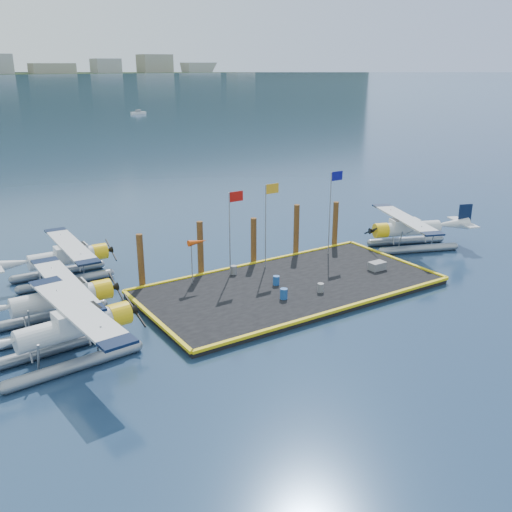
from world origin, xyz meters
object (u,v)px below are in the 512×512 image
Objects in this scene: seaplane_d at (409,231)px; piling_0 at (141,263)px; windsock at (197,243)px; piling_4 at (335,226)px; seaplane_a at (71,331)px; piling_1 at (200,250)px; flagpole_yellow at (268,213)px; crate at (377,266)px; flagpole_blue at (332,200)px; piling_3 at (296,231)px; seaplane_b at (59,302)px; flagpole_red at (232,220)px; seaplane_c at (66,260)px; piling_2 at (254,243)px; drum_5 at (234,270)px; drum_1 at (321,288)px; drum_0 at (276,280)px; drum_3 at (284,294)px.

seaplane_d is 22.44m from piling_0.
piling_4 is (13.53, 1.60, -1.23)m from windsock.
piling_1 is (11.18, 7.06, 0.46)m from seaplane_a.
flagpole_yellow is 8.35m from piling_4.
crate is 6.29m from flagpole_blue.
piling_3 is at bearing 143.93° from flagpole_blue.
piling_4 reaches higher than seaplane_b.
piling_4 is at bearing 78.30° from seaplane_d.
flagpole_red is 3.28m from piling_1.
windsock is 13.68m from piling_4.
piling_2 is (12.69, -4.90, 0.40)m from seaplane_c.
piling_2 is (2.68, 1.56, 1.19)m from drum_5.
flagpole_blue is 1.51× the size of piling_3.
seaplane_c is at bearing 158.88° from piling_2.
piling_0 is 1.00× the size of piling_4.
drum_5 is 7.01m from piling_3.
piling_0 reaches higher than seaplane_b.
drum_1 is 0.15× the size of piling_4.
piling_1 is (1.03, 1.60, -1.13)m from windsock.
piling_0 is (-9.40, 7.56, 1.30)m from drum_1.
seaplane_d is 2.46× the size of piling_4.
seaplane_a reaches higher than windsock.
drum_0 is at bearing -114.74° from flagpole_yellow.
piling_3 is at bearing 48.67° from drum_3.
drum_1 is 8.49m from piling_3.
piling_0 and piling_4 have the same top height.
windsock is 4.02m from piling_0.
piling_4 is (8.00, 0.00, 0.10)m from piling_2.
drum_0 is 2.47m from drum_3.
seaplane_a is at bearing -157.05° from flagpole_red.
drum_0 reaches higher than drum_5.
drum_5 reaches higher than drum_1.
piling_2 is (4.50, 0.00, -0.20)m from piling_1.
piling_0 is at bearing 180.00° from piling_3.
drum_0 is 1.01× the size of drum_5.
drum_3 reaches higher than drum_1.
drum_0 is at bearing 66.48° from drum_3.
seaplane_d is 2.35× the size of piling_1.
crate is at bearing 60.63° from seaplane_c.
crate is 12.90m from piling_1.
flagpole_blue is at bearing 92.71° from seaplane_b.
drum_3 is 0.11× the size of flagpole_blue.
piling_3 reaches higher than drum_3.
windsock is at bearing 180.00° from flagpole_yellow.
piling_2 is at bearing 93.04° from drum_1.
piling_4 reaches higher than drum_0.
flagpole_blue reaches higher than piling_2.
seaplane_c is 1.55× the size of flagpole_yellow.
piling_3 is (5.32, 4.91, 1.44)m from drum_0.
drum_0 is (14.36, 2.15, -0.92)m from seaplane_a.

